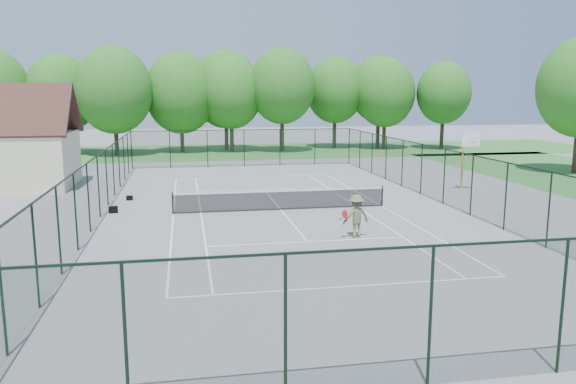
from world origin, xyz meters
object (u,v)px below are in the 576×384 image
tennis_net (281,199)px  basketball_goal (467,149)px  tennis_player (356,216)px  sports_bag_a (113,210)px

tennis_net → basketball_goal: size_ratio=3.04×
tennis_net → basketball_goal: basketball_goal is taller
basketball_goal → tennis_player: (-10.28, -10.10, -1.66)m
tennis_player → sports_bag_a: bearing=147.2°
tennis_net → sports_bag_a: 8.53m
sports_bag_a → tennis_player: bearing=-49.6°
sports_bag_a → tennis_player: 12.68m
tennis_player → tennis_net: bearing=109.7°
basketball_goal → sports_bag_a: bearing=-171.2°
tennis_net → basketball_goal: bearing=18.1°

